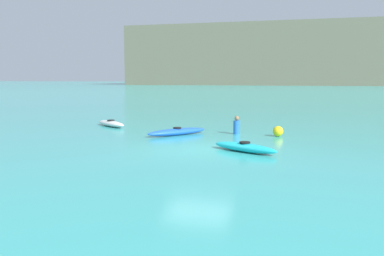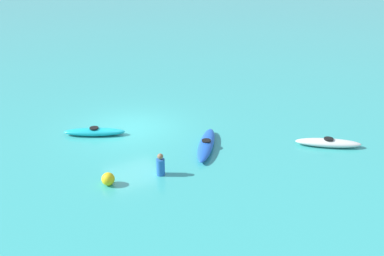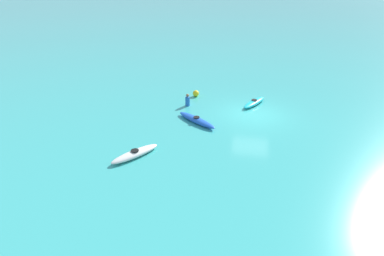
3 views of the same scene
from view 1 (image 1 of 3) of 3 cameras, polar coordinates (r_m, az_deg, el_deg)
name	(u,v)px [view 1 (image 1 of 3)]	position (r m, az deg, el deg)	size (l,w,h in m)	color
ground_plane	(198,149)	(15.57, 0.89, -2.97)	(600.00, 600.00, 0.00)	#38ADA8
headland_cliff	(328,56)	(179.21, 18.26, 9.41)	(156.24, 52.31, 23.18)	#6B6651
kayak_cyan	(245,147)	(15.16, 7.30, -2.67)	(2.71, 1.83, 0.37)	#19B7C6
kayak_blue	(177,132)	(19.43, -2.06, -0.51)	(2.45, 2.90, 0.37)	blue
kayak_white	(111,124)	(23.35, -11.13, 0.61)	(2.58, 2.12, 0.37)	white
buoy_yellow	(278,131)	(19.39, 11.81, -0.44)	(0.48, 0.48, 0.48)	yellow
person_near_shore	(237,126)	(19.85, 6.20, 0.26)	(0.45, 0.45, 0.88)	blue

